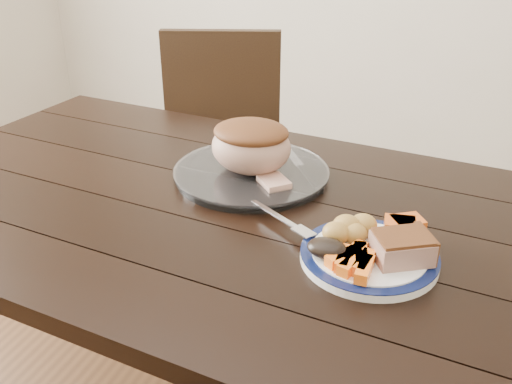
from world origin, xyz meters
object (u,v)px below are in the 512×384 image
(fork, at_px, (285,221))
(roast_joint, at_px, (251,147))
(carving_knife, at_px, (304,174))
(chair_far, at_px, (221,152))
(dinner_plate, at_px, (369,257))
(serving_platter, at_px, (251,174))
(dining_table, at_px, (226,240))
(pork_slice, at_px, (402,249))

(fork, distance_m, roast_joint, 0.25)
(fork, relative_size, carving_knife, 0.59)
(chair_far, height_order, dinner_plate, chair_far)
(serving_platter, bearing_deg, chair_far, 120.49)
(dining_table, height_order, carving_knife, carving_knife)
(pork_slice, height_order, fork, pork_slice)
(dining_table, relative_size, dinner_plate, 6.80)
(fork, bearing_deg, carving_knife, 129.58)
(dining_table, distance_m, fork, 0.20)
(pork_slice, bearing_deg, roast_joint, 146.36)
(pork_slice, xyz_separation_m, fork, (-0.23, 0.05, -0.02))
(chair_far, distance_m, dinner_plate, 1.10)
(chair_far, relative_size, roast_joint, 5.05)
(fork, bearing_deg, serving_platter, 158.16)
(dining_table, height_order, chair_far, chair_far)
(chair_far, bearing_deg, dining_table, 96.13)
(roast_joint, bearing_deg, serving_platter, 0.00)
(fork, bearing_deg, dining_table, -170.07)
(roast_joint, xyz_separation_m, carving_knife, (0.11, 0.05, -0.07))
(dinner_plate, distance_m, roast_joint, 0.41)
(serving_platter, bearing_deg, carving_knife, 25.27)
(chair_far, distance_m, serving_platter, 0.73)
(fork, bearing_deg, dinner_plate, 15.65)
(serving_platter, xyz_separation_m, pork_slice, (0.38, -0.25, 0.03))
(pork_slice, height_order, roast_joint, roast_joint)
(dinner_plate, distance_m, fork, 0.18)
(roast_joint, bearing_deg, dining_table, -93.70)
(serving_platter, relative_size, pork_slice, 3.68)
(chair_far, relative_size, serving_platter, 2.65)
(pork_slice, height_order, carving_knife, pork_slice)
(chair_far, height_order, carving_knife, chair_far)
(pork_slice, distance_m, carving_knife, 0.40)
(dining_table, distance_m, chair_far, 0.82)
(dining_table, height_order, pork_slice, pork_slice)
(serving_platter, relative_size, carving_knife, 1.30)
(chair_far, height_order, roast_joint, chair_far)
(dinner_plate, height_order, fork, fork)
(chair_far, bearing_deg, carving_knife, 111.49)
(chair_far, xyz_separation_m, roast_joint, (0.35, -0.60, 0.30))
(dinner_plate, relative_size, serving_platter, 0.70)
(dining_table, height_order, serving_platter, serving_platter)
(dinner_plate, distance_m, pork_slice, 0.06)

